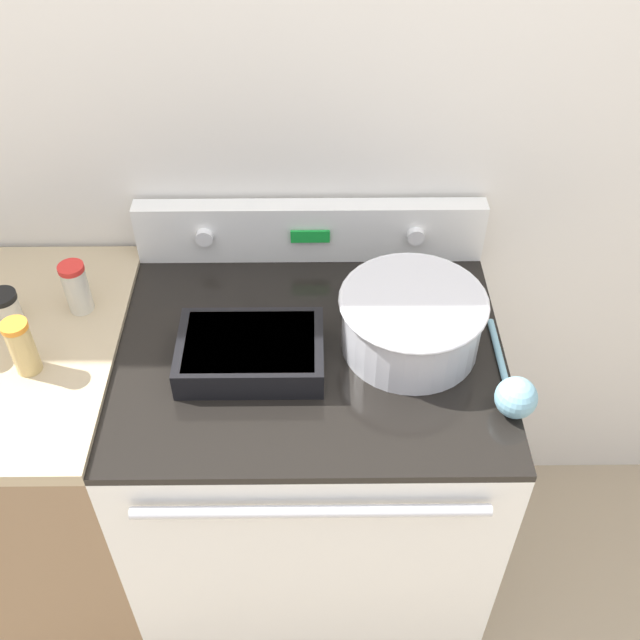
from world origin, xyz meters
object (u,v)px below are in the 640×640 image
mixing_bowl (412,319)px  ladle (515,395)px  spice_jar_red_cap (76,287)px  spice_jar_orange_cap (22,347)px  spice_jar_black_cap (6,309)px  casserole_dish (251,351)px

mixing_bowl → ladle: size_ratio=1.05×
spice_jar_red_cap → spice_jar_orange_cap: size_ratio=0.95×
spice_jar_red_cap → mixing_bowl: bearing=-8.7°
mixing_bowl → spice_jar_black_cap: bearing=175.7°
ladle → spice_jar_orange_cap: bearing=174.0°
casserole_dish → spice_jar_red_cap: spice_jar_red_cap is taller
spice_jar_red_cap → spice_jar_black_cap: size_ratio=1.50×
mixing_bowl → spice_jar_black_cap: size_ratio=3.78×
spice_jar_orange_cap → spice_jar_red_cap: bearing=70.2°
ladle → spice_jar_orange_cap: spice_jar_orange_cap is taller
ladle → spice_jar_black_cap: bearing=167.1°
ladle → spice_jar_orange_cap: size_ratio=2.29×
mixing_bowl → casserole_dish: bearing=-171.3°
casserole_dish → spice_jar_orange_cap: 0.45m
spice_jar_orange_cap → spice_jar_black_cap: spice_jar_orange_cap is taller
spice_jar_red_cap → spice_jar_orange_cap: 0.19m
spice_jar_black_cap → mixing_bowl: bearing=-4.3°
casserole_dish → ladle: 0.52m
casserole_dish → spice_jar_black_cap: 0.54m
spice_jar_red_cap → spice_jar_orange_cap: bearing=-109.8°
mixing_bowl → spice_jar_red_cap: bearing=171.3°
casserole_dish → mixing_bowl: bearing=8.7°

